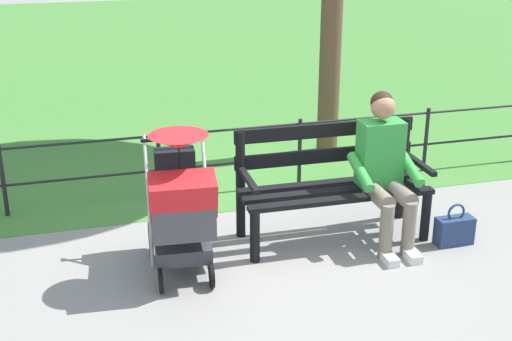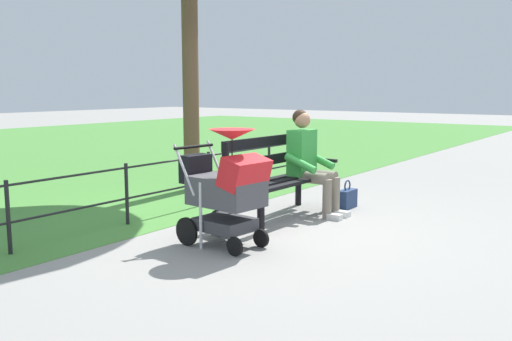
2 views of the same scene
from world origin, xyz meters
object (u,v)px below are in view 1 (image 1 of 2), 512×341
Objects in this scene: handbag at (454,230)px; stroller at (180,202)px; person_on_bench at (385,166)px; park_bench at (331,178)px.

stroller is at bearing -3.89° from handbag.
person_on_bench is 0.82m from handbag.
person_on_bench is (-0.38, 0.22, 0.15)m from park_bench.
handbag is (-0.95, 0.46, -0.40)m from park_bench.
stroller is at bearing 12.96° from park_bench.
handbag is at bearing 153.87° from park_bench.
handbag is at bearing 176.11° from stroller.
stroller reaches higher than park_bench.
park_bench is 1.40× the size of stroller.
stroller is (1.73, 0.09, -0.08)m from person_on_bench.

